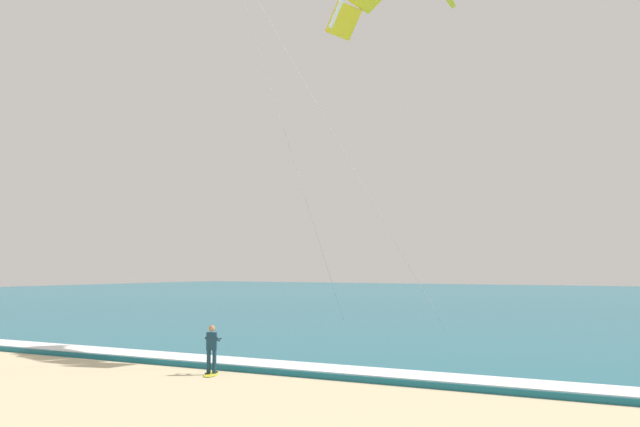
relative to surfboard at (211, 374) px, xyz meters
The scene contains 4 objects.
sea 61.20m from the surfboard, 85.15° to the left, with size 200.00×120.00×0.20m, color #146075.
surf_foam 5.54m from the surfboard, 20.96° to the left, with size 200.00×1.80×0.04m, color white.
surfboard is the anchor object (origin of this frame).
kitesurfer 0.91m from the surfboard, 116.51° to the left, with size 0.67×0.66×1.69m.
Camera 1 is at (10.63, -6.35, 3.70)m, focal length 41.17 mm.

